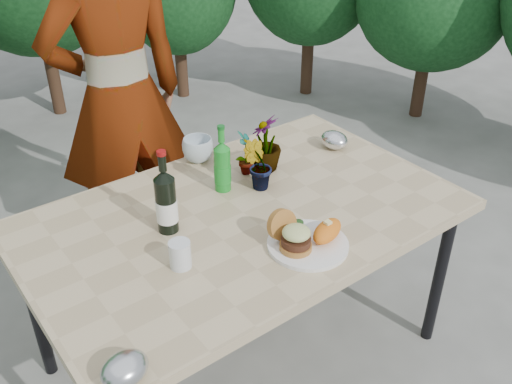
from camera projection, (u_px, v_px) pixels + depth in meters
ground at (245, 352)px, 2.52m from camera, size 80.00×80.00×0.00m
patio_table at (243, 225)px, 2.16m from camera, size 1.60×1.00×0.75m
shrub_hedge at (52, 12)px, 3.05m from camera, size 6.82×5.11×2.23m
dinner_plate at (308, 244)px, 1.95m from camera, size 0.28×0.28×0.01m
burger_stack at (292, 235)px, 1.90m from camera, size 0.11×0.16×0.11m
sweet_potato at (327, 231)px, 1.95m from camera, size 0.17×0.12×0.06m
grilled_veg at (294, 225)px, 2.01m from camera, size 0.08×0.05×0.03m
wine_bottle at (166, 202)px, 1.97m from camera, size 0.08×0.08×0.32m
sparkling_water at (222, 167)px, 2.21m from camera, size 0.07×0.07×0.28m
plastic_cup at (180, 254)px, 1.84m from camera, size 0.07×0.07×0.09m
seedling_left at (246, 153)px, 2.32m from camera, size 0.12×0.12×0.19m
seedling_mid at (258, 166)px, 2.22m from camera, size 0.14×0.14×0.20m
seedling_right at (265, 143)px, 2.34m from camera, size 0.19×0.19×0.24m
blue_bowl at (198, 150)px, 2.44m from camera, size 0.16×0.16×0.10m
foil_packet_left at (124, 369)px, 1.45m from camera, size 0.15×0.13×0.08m
foil_packet_right at (334, 140)px, 2.54m from camera, size 0.12×0.14×0.08m
person at (120, 99)px, 2.62m from camera, size 0.70×0.48×1.83m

